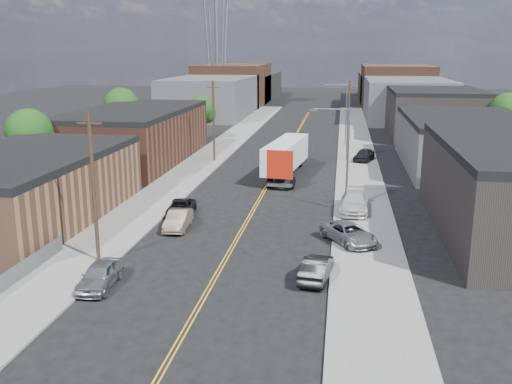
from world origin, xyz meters
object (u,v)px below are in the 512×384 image
(car_left_c, at_px, (181,208))
(car_right_lot_a, at_px, (349,233))
(car_right_oncoming, at_px, (316,268))
(semi_truck, at_px, (287,154))
(car_left_a, at_px, (100,275))
(car_left_b, at_px, (178,220))
(car_right_lot_b, at_px, (354,202))
(car_right_lot_c, at_px, (364,155))

(car_left_c, height_order, car_right_lot_a, car_right_lot_a)
(car_left_c, xyz_separation_m, car_right_oncoming, (12.02, -12.34, 0.10))
(semi_truck, height_order, car_right_lot_a, semi_truck)
(car_left_a, distance_m, car_left_b, 11.76)
(car_right_lot_b, bearing_deg, car_left_c, -167.08)
(car_left_b, relative_size, car_left_c, 0.97)
(car_left_a, xyz_separation_m, car_left_b, (1.40, 11.68, -0.03))
(car_right_oncoming, relative_size, car_right_lot_a, 0.88)
(car_left_b, relative_size, car_right_oncoming, 1.00)
(semi_truck, bearing_deg, car_right_lot_c, 51.98)
(car_left_b, xyz_separation_m, car_right_lot_b, (13.69, 6.49, 0.25))
(car_right_oncoming, bearing_deg, car_left_b, -30.05)
(car_left_a, distance_m, car_right_lot_c, 44.89)
(semi_truck, distance_m, car_left_a, 33.84)
(car_right_lot_c, bearing_deg, semi_truck, -116.20)
(car_left_b, relative_size, car_right_lot_b, 0.78)
(semi_truck, distance_m, car_right_lot_a, 23.97)
(semi_truck, relative_size, car_left_c, 3.45)
(car_right_lot_b, distance_m, car_right_lot_c, 23.56)
(car_right_oncoming, relative_size, car_right_lot_c, 1.00)
(car_left_a, bearing_deg, car_left_b, 79.97)
(car_left_c, bearing_deg, semi_truck, 60.73)
(car_left_a, bearing_deg, semi_truck, 73.29)
(car_left_c, relative_size, car_right_lot_c, 1.03)
(car_right_lot_b, bearing_deg, semi_truck, 118.29)
(car_right_oncoming, bearing_deg, car_left_a, 21.25)
(car_right_oncoming, xyz_separation_m, car_right_lot_a, (2.01, 6.82, 0.12))
(car_left_c, bearing_deg, car_left_a, -98.59)
(car_right_oncoming, bearing_deg, car_right_lot_a, -98.96)
(car_right_lot_c, bearing_deg, car_right_lot_b, -75.11)
(semi_truck, height_order, car_left_c, semi_truck)
(semi_truck, height_order, car_right_lot_c, semi_truck)
(semi_truck, xyz_separation_m, car_right_oncoming, (4.69, -29.79, -1.58))
(car_left_a, distance_m, car_right_oncoming, 12.96)
(car_right_lot_c, bearing_deg, car_left_a, -93.02)
(car_left_c, xyz_separation_m, car_right_lot_a, (14.03, -5.52, 0.22))
(car_left_c, relative_size, car_right_lot_a, 0.90)
(car_left_a, bearing_deg, car_right_oncoming, 10.57)
(car_right_oncoming, relative_size, car_right_lot_b, 0.78)
(semi_truck, bearing_deg, car_right_oncoming, -74.05)
(car_left_a, height_order, car_right_lot_a, car_right_lot_a)
(car_right_lot_c, bearing_deg, car_left_b, -98.21)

